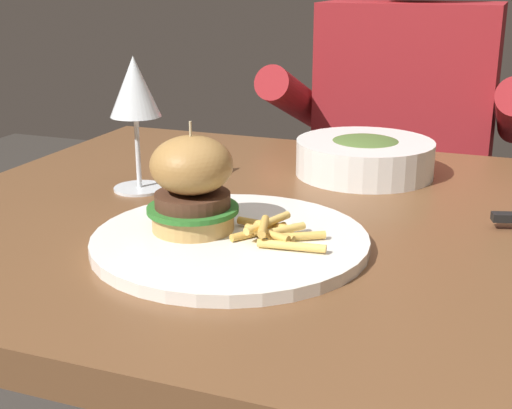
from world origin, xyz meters
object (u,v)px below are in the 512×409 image
object	(u,v)px
soup_bowl	(365,156)
main_plate	(230,241)
burger_sandwich	(192,184)
diner_person	(400,197)
wine_glass	(135,92)

from	to	relation	value
soup_bowl	main_plate	bearing A→B (deg)	-101.94
burger_sandwich	soup_bowl	world-z (taller)	burger_sandwich
diner_person	main_plate	bearing A→B (deg)	-94.24
burger_sandwich	diner_person	xyz separation A→B (m)	(0.11, 0.82, -0.25)
main_plate	burger_sandwich	xyz separation A→B (m)	(-0.05, 0.00, 0.06)
main_plate	wine_glass	bearing A→B (deg)	142.40
main_plate	wine_glass	world-z (taller)	wine_glass
wine_glass	soup_bowl	xyz separation A→B (m)	(0.28, 0.19, -0.11)
wine_glass	main_plate	bearing A→B (deg)	-37.60
burger_sandwich	wine_glass	distance (m)	0.24
burger_sandwich	diner_person	size ratio (longest dim) A/B	0.11
main_plate	diner_person	bearing A→B (deg)	85.76
wine_glass	soup_bowl	size ratio (longest dim) A/B	0.90
burger_sandwich	diner_person	bearing A→B (deg)	82.41
wine_glass	soup_bowl	bearing A→B (deg)	34.41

